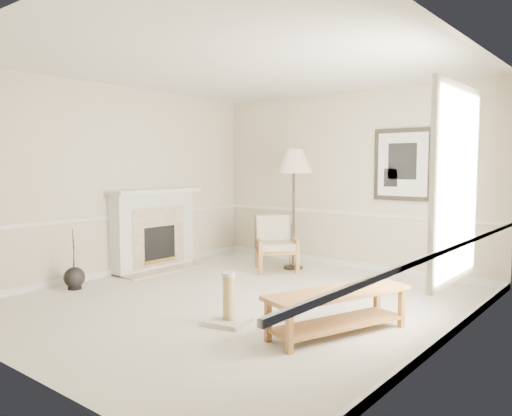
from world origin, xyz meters
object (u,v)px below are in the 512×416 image
Objects in this scene: floor_lamp at (294,165)px; bench at (338,305)px; armchair at (276,241)px; scratching_post at (229,308)px; floor_vase at (74,278)px.

floor_lamp is 1.20× the size of bench.
scratching_post is at bearing -107.96° from armchair.
floor_vase is at bearing -175.72° from scratching_post.
floor_vase is 0.43× the size of floor_lamp.
floor_vase is at bearing -117.17° from floor_lamp.
floor_lamp reaches higher than floor_vase.
floor_vase is 2.66m from scratching_post.
armchair reaches higher than bench.
armchair is 1.26m from floor_lamp.
floor_vase is 0.87× the size of armchair.
armchair is 0.59× the size of bench.
bench is 2.92× the size of scratching_post.
armchair is at bearing -131.61° from floor_lamp.
floor_vase is at bearing -160.41° from armchair.
floor_lamp is (1.55, 3.01, 1.55)m from floor_vase.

